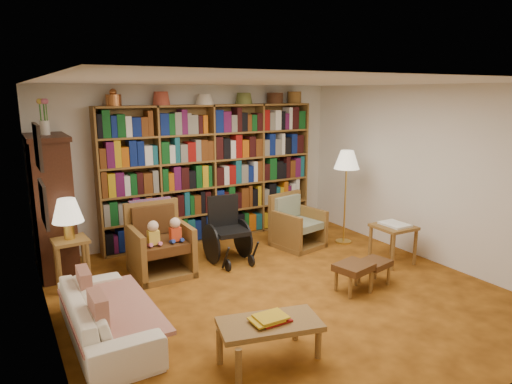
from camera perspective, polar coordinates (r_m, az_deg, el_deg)
floor at (r=5.73m, az=2.74°, el=-12.30°), size 5.00×5.00×0.00m
ceiling at (r=5.21m, az=3.03°, el=13.54°), size 5.00×5.00×0.00m
wall_back at (r=7.52m, az=-7.45°, el=3.55°), size 5.00×0.00×5.00m
wall_front at (r=3.58m, az=25.19°, el=-7.53°), size 5.00×0.00×5.00m
wall_left at (r=4.54m, az=-24.81°, el=-3.39°), size 0.00×5.00×5.00m
wall_right at (r=6.98m, az=20.45°, el=2.19°), size 0.00×5.00×5.00m
bookshelf at (r=7.46m, az=-5.51°, el=2.91°), size 3.60×0.30×2.42m
curio_cabinet at (r=6.57m, az=-24.12°, el=-1.37°), size 0.50×0.95×2.40m
framed_pictures at (r=4.76m, az=-25.30°, el=1.88°), size 0.03×0.52×0.97m
sofa at (r=4.87m, az=-18.19°, el=-14.43°), size 1.70×0.68×0.50m
sofa_throw at (r=4.86m, az=-17.64°, el=-13.79°), size 0.81×1.49×0.04m
cushion_left at (r=5.08m, az=-20.63°, el=-10.94°), size 0.12×0.36×0.36m
cushion_right at (r=4.45m, az=-19.09°, el=-14.25°), size 0.12×0.37×0.37m
side_table_lamp at (r=6.12m, az=-22.11°, el=-6.95°), size 0.43×0.43×0.63m
table_lamp at (r=5.98m, az=-22.51°, el=-2.32°), size 0.37×0.37×0.51m
armchair_leather at (r=6.32m, az=-12.13°, el=-6.38°), size 0.75×0.81×0.96m
armchair_sage at (r=7.28m, az=4.89°, el=-4.26°), size 0.79×0.81×0.82m
wheelchair at (r=6.58m, az=-3.59°, el=-5.00°), size 0.54×0.75×0.94m
floor_lamp at (r=7.29m, az=11.27°, el=3.51°), size 0.40×0.40×1.50m
side_table_papers at (r=6.76m, az=16.80°, el=-4.75°), size 0.52×0.52×0.58m
footstool_a at (r=5.72m, az=12.13°, el=-9.40°), size 0.50×0.45×0.36m
footstool_b at (r=6.02m, az=14.58°, el=-8.80°), size 0.43×0.39×0.32m
coffee_table at (r=4.27m, az=1.70°, el=-16.49°), size 0.99×0.66×0.44m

